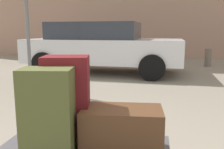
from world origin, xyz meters
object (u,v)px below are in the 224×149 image
(suitcase_olive_rear_right, at_px, (48,116))
(duffel_bag_brown_front_left, at_px, (122,130))
(parked_car, at_px, (102,46))
(no_parking_sign, at_px, (27,18))
(suitcase_maroon_center, at_px, (67,102))
(bollard_kerb_near, at_px, (208,58))

(suitcase_olive_rear_right, height_order, duffel_bag_brown_front_left, suitcase_olive_rear_right)
(duffel_bag_brown_front_left, bearing_deg, parked_car, 99.39)
(suitcase_olive_rear_right, height_order, no_parking_sign, no_parking_sign)
(suitcase_maroon_center, bearing_deg, bollard_kerb_near, 60.39)
(no_parking_sign, bearing_deg, suitcase_maroon_center, -57.08)
(suitcase_olive_rear_right, xyz_separation_m, parked_car, (-0.88, 5.44, 0.11))
(parked_car, distance_m, bollard_kerb_near, 3.77)
(suitcase_olive_rear_right, relative_size, parked_car, 0.14)
(suitcase_olive_rear_right, xyz_separation_m, duffel_bag_brown_front_left, (0.45, 0.21, -0.15))
(parked_car, distance_m, no_parking_sign, 2.51)
(no_parking_sign, bearing_deg, bollard_kerb_near, 43.67)
(parked_car, bearing_deg, bollard_kerb_near, 30.34)
(suitcase_olive_rear_right, bearing_deg, no_parking_sign, 111.61)
(parked_car, bearing_deg, suitcase_olive_rear_right, -80.80)
(duffel_bag_brown_front_left, distance_m, no_parking_sign, 3.97)
(parked_car, bearing_deg, no_parking_sign, -115.38)
(bollard_kerb_near, bearing_deg, no_parking_sign, -136.33)
(duffel_bag_brown_front_left, height_order, bollard_kerb_near, duffel_bag_brown_front_left)
(no_parking_sign, bearing_deg, parked_car, 64.62)
(parked_car, relative_size, no_parking_sign, 1.89)
(suitcase_olive_rear_right, bearing_deg, bollard_kerb_near, 63.34)
(suitcase_olive_rear_right, distance_m, duffel_bag_brown_front_left, 0.52)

